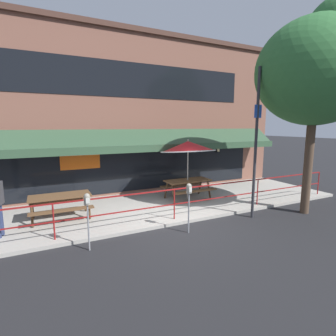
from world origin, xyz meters
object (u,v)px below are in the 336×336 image
at_px(parking_meter_far, 189,193).
at_px(street_sign_pole, 256,143).
at_px(patio_umbrella_centre, 188,147).
at_px(picnic_table_left, 60,200).
at_px(street_tree_curbside, 321,65).
at_px(picnic_table_centre, 188,184).
at_px(parking_meter_near, 87,205).

bearing_deg(parking_meter_far, street_sign_pole, 3.89).
bearing_deg(patio_umbrella_centre, picnic_table_left, -176.71).
bearing_deg(picnic_table_left, street_tree_curbside, -20.13).
distance_m(picnic_table_centre, street_sign_pole, 3.25).
relative_size(picnic_table_left, parking_meter_far, 1.27).
height_order(picnic_table_left, street_tree_curbside, street_tree_curbside).
bearing_deg(parking_meter_near, parking_meter_far, -2.93).
relative_size(patio_umbrella_centre, parking_meter_near, 1.68).
relative_size(parking_meter_near, parking_meter_far, 1.00).
bearing_deg(street_tree_curbside, parking_meter_near, 176.15).
bearing_deg(picnic_table_centre, patio_umbrella_centre, 90.00).
bearing_deg(parking_meter_near, picnic_table_left, 101.02).
height_order(picnic_table_centre, street_tree_curbside, street_tree_curbside).
height_order(parking_meter_far, street_tree_curbside, street_tree_curbside).
bearing_deg(patio_umbrella_centre, parking_meter_near, -148.44).
distance_m(picnic_table_centre, patio_umbrella_centre, 1.47).
bearing_deg(picnic_table_centre, picnic_table_left, -176.84).
bearing_deg(picnic_table_centre, parking_meter_near, -148.54).
distance_m(picnic_table_left, street_sign_pole, 6.38).
relative_size(picnic_table_left, parking_meter_near, 1.27).
relative_size(picnic_table_centre, street_tree_curbside, 0.26).
distance_m(parking_meter_near, street_sign_pole, 5.38).
bearing_deg(street_sign_pole, parking_meter_near, -179.63).
xyz_separation_m(parking_meter_near, street_sign_pole, (5.22, 0.03, 1.29)).
height_order(parking_meter_near, street_tree_curbside, street_tree_curbside).
relative_size(picnic_table_centre, parking_meter_far, 1.27).
bearing_deg(picnic_table_centre, street_tree_curbside, -45.70).
xyz_separation_m(picnic_table_left, picnic_table_centre, (4.73, 0.26, 0.00)).
height_order(street_sign_pole, street_tree_curbside, street_tree_curbside).
xyz_separation_m(picnic_table_centre, parking_meter_near, (-4.27, -2.61, 0.44)).
distance_m(picnic_table_left, parking_meter_far, 4.04).
bearing_deg(patio_umbrella_centre, street_sign_pole, -69.73).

